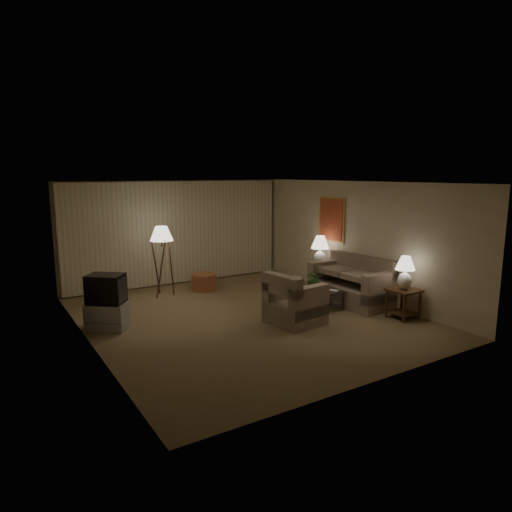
# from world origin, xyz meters

# --- Properties ---
(ground) EXTENTS (7.00, 7.00, 0.00)m
(ground) POSITION_xyz_m (0.00, 0.00, 0.00)
(ground) COLOR olive
(ground) RESTS_ON ground
(room_shell) EXTENTS (6.04, 7.02, 2.72)m
(room_shell) POSITION_xyz_m (0.02, 1.51, 1.75)
(room_shell) COLOR beige
(room_shell) RESTS_ON ground
(sofa) EXTENTS (1.95, 1.10, 0.83)m
(sofa) POSITION_xyz_m (2.50, -0.42, 0.41)
(sofa) COLOR gray
(sofa) RESTS_ON ground
(armchair) EXTENTS (1.15, 1.11, 0.80)m
(armchair) POSITION_xyz_m (0.62, -0.88, 0.40)
(armchair) COLOR gray
(armchair) RESTS_ON ground
(side_table_near) EXTENTS (0.55, 0.55, 0.60)m
(side_table_near) POSITION_xyz_m (2.65, -1.77, 0.41)
(side_table_near) COLOR #3A1E0F
(side_table_near) RESTS_ON ground
(side_table_far) EXTENTS (0.47, 0.39, 0.60)m
(side_table_far) POSITION_xyz_m (2.65, 0.83, 0.39)
(side_table_far) COLOR #3A1E0F
(side_table_far) RESTS_ON ground
(table_lamp_near) EXTENTS (0.39, 0.39, 0.67)m
(table_lamp_near) POSITION_xyz_m (2.65, -1.77, 1.00)
(table_lamp_near) COLOR white
(table_lamp_near) RESTS_ON side_table_near
(table_lamp_far) EXTENTS (0.45, 0.45, 0.77)m
(table_lamp_far) POSITION_xyz_m (2.65, 0.83, 1.06)
(table_lamp_far) COLOR white
(table_lamp_far) RESTS_ON side_table_far
(coffee_table) EXTENTS (1.07, 0.58, 0.41)m
(coffee_table) POSITION_xyz_m (1.53, -0.52, 0.28)
(coffee_table) COLOR silver
(coffee_table) RESTS_ON ground
(tv_cabinet) EXTENTS (1.17, 1.17, 0.50)m
(tv_cabinet) POSITION_xyz_m (-2.55, 0.72, 0.25)
(tv_cabinet) COLOR #AAA9AC
(tv_cabinet) RESTS_ON ground
(crt_tv) EXTENTS (1.08, 1.08, 0.55)m
(crt_tv) POSITION_xyz_m (-2.55, 0.72, 0.77)
(crt_tv) COLOR black
(crt_tv) RESTS_ON tv_cabinet
(floor_lamp) EXTENTS (0.54, 0.54, 1.66)m
(floor_lamp) POSITION_xyz_m (-0.81, 2.43, 0.87)
(floor_lamp) COLOR #3A1E0F
(floor_lamp) RESTS_ON ground
(ottoman) EXTENTS (0.73, 0.73, 0.41)m
(ottoman) POSITION_xyz_m (0.24, 2.39, 0.20)
(ottoman) COLOR #B4633D
(ottoman) RESTS_ON ground
(vase) EXTENTS (0.16, 0.16, 0.16)m
(vase) POSITION_xyz_m (1.38, -0.52, 0.49)
(vase) COLOR silver
(vase) RESTS_ON coffee_table
(flowers) EXTENTS (0.47, 0.43, 0.44)m
(flowers) POSITION_xyz_m (1.38, -0.52, 0.79)
(flowers) COLOR #397031
(flowers) RESTS_ON vase
(book) EXTENTS (0.23, 0.25, 0.02)m
(book) POSITION_xyz_m (1.78, -0.62, 0.42)
(book) COLOR olive
(book) RESTS_ON coffee_table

